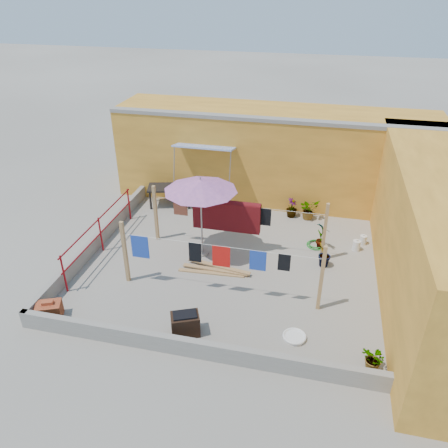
{
  "coord_description": "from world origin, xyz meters",
  "views": [
    {
      "loc": [
        2.16,
        -10.03,
        7.1
      ],
      "look_at": [
        -0.26,
        0.3,
        1.09
      ],
      "focal_mm": 35.0,
      "sensor_mm": 36.0,
      "label": 1
    }
  ],
  "objects": [
    {
      "name": "brazier",
      "position": [
        -0.4,
        -2.97,
        0.28
      ],
      "size": [
        0.75,
        0.64,
        0.57
      ],
      "color": "black",
      "rests_on": "ground"
    },
    {
      "name": "plant_back_a",
      "position": [
        1.97,
        3.2,
        0.36
      ],
      "size": [
        0.85,
        0.83,
        0.71
      ],
      "primitive_type": "imported",
      "rotation": [
        0.0,
        0.0,
        0.64
      ],
      "color": "#1E5618",
      "rests_on": "ground"
    },
    {
      "name": "plant_right_a",
      "position": [
        2.45,
        1.4,
        0.44
      ],
      "size": [
        0.55,
        0.56,
        0.89
      ],
      "primitive_type": "imported",
      "rotation": [
        0.0,
        0.0,
        2.31
      ],
      "color": "#1E5618",
      "rests_on": "ground"
    },
    {
      "name": "red_railing",
      "position": [
        -3.85,
        -0.2,
        0.72
      ],
      "size": [
        0.05,
        4.2,
        1.1
      ],
      "color": "maroon",
      "rests_on": "ground"
    },
    {
      "name": "plant_right_b",
      "position": [
        2.55,
        0.44,
        0.39
      ],
      "size": [
        0.49,
        0.53,
        0.77
      ],
      "primitive_type": "imported",
      "rotation": [
        0.0,
        0.0,
        4.29
      ],
      "color": "#1E5618",
      "rests_on": "ground"
    },
    {
      "name": "parapet_left",
      "position": [
        -4.08,
        0.0,
        0.22
      ],
      "size": [
        0.16,
        7.3,
        0.44
      ],
      "primitive_type": "cube",
      "color": "gray",
      "rests_on": "ground"
    },
    {
      "name": "wall_right",
      "position": [
        5.2,
        0.0,
        1.6
      ],
      "size": [
        2.4,
        9.0,
        3.2
      ],
      "primitive_type": "cube",
      "color": "gold",
      "rests_on": "ground"
    },
    {
      "name": "parapet_front",
      "position": [
        0.0,
        -3.58,
        0.22
      ],
      "size": [
        8.3,
        0.16,
        0.44
      ],
      "primitive_type": "cube",
      "color": "gray",
      "rests_on": "ground"
    },
    {
      "name": "patio_umbrella",
      "position": [
        -0.92,
        0.3,
        2.19
      ],
      "size": [
        2.44,
        2.44,
        2.44
      ],
      "color": "gray",
      "rests_on": "ground"
    },
    {
      "name": "white_basin",
      "position": [
        2.04,
        -2.57,
        0.05
      ],
      "size": [
        0.54,
        0.54,
        0.09
      ],
      "color": "silver",
      "rests_on": "ground"
    },
    {
      "name": "outdoor_table",
      "position": [
        -2.87,
        3.09,
        0.65
      ],
      "size": [
        1.67,
        1.11,
        0.72
      ],
      "color": "black",
      "rests_on": "ground"
    },
    {
      "name": "clothesline_rig",
      "position": [
        -0.27,
        0.56,
        1.05
      ],
      "size": [
        5.09,
        2.35,
        1.8
      ],
      "color": "tan",
      "rests_on": "ground"
    },
    {
      "name": "brick_stack",
      "position": [
        -3.7,
        -3.2,
        0.21
      ],
      "size": [
        0.68,
        0.6,
        0.49
      ],
      "color": "#A64C26",
      "rests_on": "ground"
    },
    {
      "name": "green_hose",
      "position": [
        2.32,
        1.51,
        0.04
      ],
      "size": [
        0.57,
        0.57,
        0.08
      ],
      "color": "#1B7A23",
      "rests_on": "ground"
    },
    {
      "name": "plant_back_b",
      "position": [
        1.4,
        3.2,
        0.33
      ],
      "size": [
        0.44,
        0.44,
        0.66
      ],
      "primitive_type": "imported",
      "rotation": [
        0.0,
        0.0,
        1.36
      ],
      "color": "#1E5618",
      "rests_on": "ground"
    },
    {
      "name": "water_jug_a",
      "position": [
        3.7,
        1.94,
        0.14
      ],
      "size": [
        0.21,
        0.21,
        0.32
      ],
      "color": "silver",
      "rests_on": "ground"
    },
    {
      "name": "ground",
      "position": [
        0.0,
        0.0,
        0.0
      ],
      "size": [
        80.0,
        80.0,
        0.0
      ],
      "primitive_type": "plane",
      "color": "#9E998E",
      "rests_on": "ground"
    },
    {
      "name": "wall_back",
      "position": [
        0.5,
        4.69,
        1.61
      ],
      "size": [
        11.0,
        3.27,
        3.21
      ],
      "color": "gold",
      "rests_on": "ground"
    },
    {
      "name": "water_jug_b",
      "position": [
        3.49,
        1.54,
        0.16
      ],
      "size": [
        0.23,
        0.23,
        0.36
      ],
      "color": "silver",
      "rests_on": "ground"
    },
    {
      "name": "lumber_pile",
      "position": [
        -0.33,
        -0.48,
        0.06
      ],
      "size": [
        2.0,
        0.58,
        0.12
      ],
      "color": "tan",
      "rests_on": "ground"
    },
    {
      "name": "plant_right_c",
      "position": [
        3.7,
        -3.09,
        0.28
      ],
      "size": [
        0.65,
        0.66,
        0.55
      ],
      "primitive_type": "imported",
      "rotation": [
        0.0,
        0.0,
        5.45
      ],
      "color": "#1E5618",
      "rests_on": "ground"
    }
  ]
}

